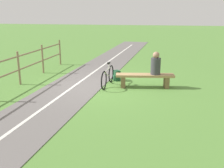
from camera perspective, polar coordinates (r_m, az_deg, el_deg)
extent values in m
plane|color=#548438|center=(9.72, -3.60, -0.39)|extent=(80.00, 80.00, 0.00)
cube|color=#66605E|center=(6.61, -20.99, -9.51)|extent=(4.84, 36.05, 0.02)
cube|color=silver|center=(6.61, -21.00, -9.43)|extent=(2.55, 31.91, 0.00)
cube|color=#A88456|center=(9.49, 7.22, 1.91)|extent=(2.13, 0.70, 0.08)
cube|color=brown|center=(9.65, 11.82, 0.43)|extent=(0.21, 0.40, 0.41)
cube|color=brown|center=(9.52, 2.45, 0.54)|extent=(0.21, 0.40, 0.41)
cylinder|color=#38383D|center=(9.45, 9.52, 3.86)|extent=(0.39, 0.39, 0.59)
sphere|color=#9E755B|center=(9.38, 9.63, 6.26)|extent=(0.24, 0.24, 0.24)
torus|color=black|center=(9.17, -1.79, 0.80)|extent=(0.09, 0.67, 0.67)
torus|color=black|center=(10.13, -0.21, 2.28)|extent=(0.09, 0.67, 0.67)
cylinder|color=silver|center=(9.58, -0.97, 3.20)|extent=(0.10, 0.88, 0.04)
cylinder|color=silver|center=(9.47, -1.21, 2.17)|extent=(0.08, 0.63, 0.31)
cylinder|color=silver|center=(9.71, -0.74, 3.97)|extent=(0.03, 0.03, 0.20)
cube|color=black|center=(9.69, -0.74, 4.61)|extent=(0.09, 0.21, 0.05)
cube|color=#1E4C2D|center=(10.40, 1.04, 1.88)|extent=(0.33, 0.36, 0.40)
cube|color=#245B37|center=(10.37, 0.40, 1.49)|extent=(0.14, 0.20, 0.18)
cylinder|color=#847051|center=(13.66, -11.33, 6.80)|extent=(0.08, 0.08, 1.26)
cylinder|color=#847051|center=(11.96, -14.95, 5.30)|extent=(0.08, 0.08, 1.26)
cylinder|color=#847051|center=(10.33, -19.72, 3.28)|extent=(0.08, 0.08, 1.26)
cylinder|color=#847051|center=(9.47, -22.97, 4.60)|extent=(0.46, 9.55, 0.06)
cylinder|color=#847051|center=(9.57, -22.65, 1.64)|extent=(0.46, 9.55, 0.06)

